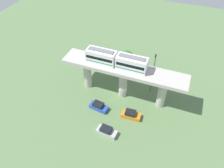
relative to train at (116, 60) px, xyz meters
name	(u,v)px	position (x,y,z in m)	size (l,w,h in m)	color
ground_plane	(122,94)	(0.00, -1.76, -10.00)	(120.00, 120.00, 0.00)	#5B7A4C
viaduct	(123,75)	(0.00, -1.76, -3.69)	(5.20, 28.00, 8.46)	#B7B2AA
train	(116,60)	(0.00, 0.00, 0.00)	(2.64, 13.55, 3.24)	white
parked_car_orange	(131,115)	(-5.87, -5.71, -9.25)	(2.04, 4.30, 1.76)	orange
parked_car_blue	(99,106)	(-6.20, 1.80, -9.25)	(2.35, 4.40, 1.76)	#284CB7
parked_car_silver	(107,131)	(-11.72, -2.38, -9.25)	(2.14, 4.33, 1.76)	#B2B5BA
tree_near_viaduct	(126,58)	(9.28, 0.49, -5.99)	(3.94, 3.94, 5.99)	brown
signal_post	(153,73)	(3.40, -7.75, -3.93)	(0.44, 0.28, 11.06)	#4C4C51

